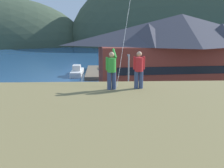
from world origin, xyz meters
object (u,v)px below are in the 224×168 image
object	(u,v)px
storage_shed_waterside	(118,73)
person_kite_flyer	(112,69)
parked_car_corner_spot	(153,145)
moored_boat_outer_mooring	(110,67)
parked_car_lone_by_shed	(217,149)
parked_car_front_row_red	(76,149)
harbor_lodge	(180,50)
parked_car_mid_row_far	(59,119)
wharf_dock	(94,72)
parked_car_mid_row_center	(118,121)
parking_light_pole	(128,80)
moored_boat_wharfside	(77,72)
person_companion	(139,69)
parked_car_back_row_right	(203,115)

from	to	relation	value
storage_shed_waterside	person_kite_flyer	xyz separation A→B (m)	(-2.37, -30.85, 5.86)
storage_shed_waterside	parked_car_corner_spot	xyz separation A→B (m)	(1.06, -24.43, -1.12)
person_kite_flyer	moored_boat_outer_mooring	bearing A→B (deg)	88.27
moored_boat_outer_mooring	person_kite_flyer	size ratio (longest dim) A/B	3.59
parked_car_lone_by_shed	parked_car_front_row_red	world-z (taller)	same
harbor_lodge	parked_car_corner_spot	xyz separation A→B (m)	(-8.48, -22.11, -5.14)
harbor_lodge	parked_car_mid_row_far	xyz separation A→B (m)	(-16.59, -16.17, -5.14)
wharf_dock	parked_car_mid_row_center	world-z (taller)	parked_car_mid_row_center
parked_car_lone_by_shed	parked_car_front_row_red	distance (m)	10.47
moored_boat_outer_mooring	parked_car_mid_row_far	size ratio (longest dim) A/B	1.55
parking_light_pole	person_kite_flyer	size ratio (longest dim) A/B	3.61
parked_car_lone_by_shed	harbor_lodge	bearing A→B (deg)	80.54
parked_car_mid_row_center	person_kite_flyer	bearing A→B (deg)	-95.25
parked_car_corner_spot	moored_boat_outer_mooring	bearing A→B (deg)	92.97
wharf_dock	parked_car_lone_by_shed	xyz separation A→B (m)	(10.09, -36.17, 0.71)
parked_car_mid_row_far	parked_car_corner_spot	bearing A→B (deg)	-36.23
moored_boat_wharfside	parked_car_mid_row_center	distance (m)	29.53
moored_boat_outer_mooring	wharf_dock	bearing A→B (deg)	-130.01
parked_car_mid_row_far	parked_car_front_row_red	size ratio (longest dim) A/B	1.02
person_kite_flyer	person_companion	size ratio (longest dim) A/B	1.07
storage_shed_waterside	parked_car_lone_by_shed	world-z (taller)	storage_shed_waterside
moored_boat_wharfside	parked_car_back_row_right	world-z (taller)	moored_boat_wharfside
storage_shed_waterside	parked_car_mid_row_center	size ratio (longest dim) A/B	1.24
wharf_dock	parked_car_mid_row_far	xyz separation A→B (m)	(-2.68, -29.45, 0.71)
parked_car_lone_by_shed	parked_car_mid_row_far	bearing A→B (deg)	152.23
parked_car_lone_by_shed	moored_boat_outer_mooring	bearing A→B (deg)	99.48
parked_car_mid_row_far	parked_car_corner_spot	size ratio (longest dim) A/B	0.98
storage_shed_waterside	parking_light_pole	world-z (taller)	parking_light_pole
person_companion	parked_car_mid_row_far	bearing A→B (deg)	115.99
wharf_dock	parked_car_back_row_right	world-z (taller)	parked_car_back_row_right
storage_shed_waterside	parked_car_corner_spot	bearing A→B (deg)	-87.52
parked_car_corner_spot	parking_light_pole	distance (m)	10.61
parked_car_front_row_red	parking_light_pole	bearing A→B (deg)	64.97
harbor_lodge	storage_shed_waterside	world-z (taller)	harbor_lodge
parked_car_front_row_red	person_kite_flyer	world-z (taller)	person_kite_flyer
parked_car_lone_by_shed	person_kite_flyer	world-z (taller)	person_kite_flyer
wharf_dock	person_kite_flyer	distance (m)	42.56
moored_boat_outer_mooring	parked_car_back_row_right	distance (m)	33.98
parked_car_mid_row_center	parked_car_lone_by_shed	bearing A→B (deg)	-39.91
parked_car_mid_row_center	person_companion	distance (m)	13.34
wharf_dock	parked_car_mid_row_far	bearing A→B (deg)	-95.21
parked_car_mid_row_center	parked_car_front_row_red	bearing A→B (deg)	-122.07
wharf_dock	parking_light_pole	world-z (taller)	parking_light_pole
storage_shed_waterside	parked_car_corner_spot	world-z (taller)	storage_shed_waterside
storage_shed_waterside	person_companion	distance (m)	31.28
person_companion	parked_car_front_row_red	bearing A→B (deg)	121.68
parked_car_front_row_red	harbor_lodge	bearing A→B (deg)	57.58
harbor_lodge	parked_car_corner_spot	size ratio (longest dim) A/B	6.26
parked_car_back_row_right	storage_shed_waterside	bearing A→B (deg)	112.71
parked_car_back_row_right	person_kite_flyer	distance (m)	17.70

